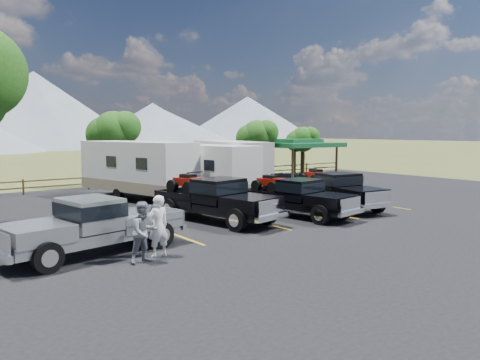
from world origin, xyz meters
TOP-DOWN VIEW (x-y plane):
  - ground at (0.00, 0.00)m, footprint 320.00×320.00m
  - asphalt_lot at (0.00, 3.00)m, footprint 44.00×34.00m
  - stall_lines at (0.00, 4.00)m, footprint 12.12×5.50m
  - tree_ne_a at (8.97, 17.01)m, footprint 3.11×2.92m
  - tree_ne_b at (14.98, 18.01)m, footprint 2.77×2.59m
  - tree_north at (-2.03, 19.02)m, footprint 3.46×3.24m
  - rail_fence at (2.00, 18.50)m, footprint 36.12×0.12m
  - pavilion at (13.00, 17.00)m, footprint 6.20×6.20m
  - rig_left at (-3.34, 4.62)m, footprint 3.16×6.46m
  - rig_center at (0.29, 3.42)m, footprint 2.66×5.88m
  - rig_right at (3.41, 3.87)m, footprint 2.80×6.16m
  - trailer_left at (-3.27, 12.48)m, footprint 4.12×9.41m
  - trailer_center at (0.03, 10.69)m, footprint 3.13×8.89m
  - trailer_right at (3.10, 12.41)m, footprint 3.93×9.23m
  - pickup_silver at (-9.32, 2.43)m, footprint 6.19×2.88m
  - person_a at (-7.89, 0.92)m, footprint 0.73×0.50m
  - person_b at (-8.51, 0.59)m, footprint 0.96×0.79m

SIDE VIEW (x-z plane):
  - ground at x=0.00m, z-range 0.00..0.00m
  - asphalt_lot at x=0.00m, z-range 0.00..0.04m
  - stall_lines at x=0.00m, z-range 0.04..0.05m
  - rail_fence at x=2.00m, z-range 0.11..1.11m
  - person_b at x=-8.51m, z-range 0.04..1.85m
  - rig_center at x=0.29m, z-range 0.01..1.90m
  - pickup_silver at x=-9.32m, z-range 0.08..1.86m
  - rig_right at x=3.41m, z-range 0.00..1.99m
  - person_a at x=-7.89m, z-range 0.04..1.95m
  - rig_left at x=-3.34m, z-range 0.00..2.07m
  - trailer_center at x=0.03m, z-range 0.11..3.18m
  - trailer_right at x=3.10m, z-range 0.11..3.32m
  - trailer_left at x=-3.27m, z-range 0.12..3.38m
  - pavilion at x=13.00m, z-range 1.18..4.40m
  - tree_ne_b at x=14.98m, z-range 0.99..5.26m
  - tree_ne_a at x=8.97m, z-range 1.10..5.86m
  - tree_north at x=-2.03m, z-range 1.21..6.46m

